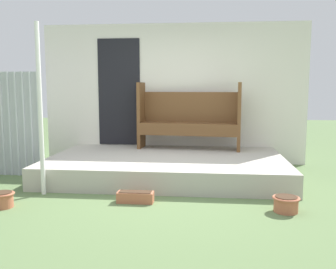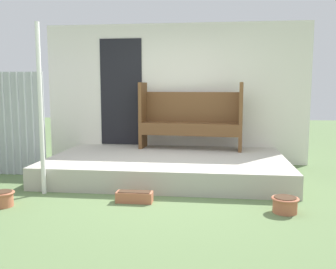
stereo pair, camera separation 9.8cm
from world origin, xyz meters
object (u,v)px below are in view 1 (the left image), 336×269
Objects in this scene: flower_pot_middle at (286,203)px; flower_pot_left at (3,199)px; planter_box_rect at (135,197)px; bench at (189,116)px; support_post at (40,110)px.

flower_pot_left is at bearing -176.88° from flower_pot_middle.
planter_box_rect is at bearing 174.49° from flower_pot_middle.
flower_pot_left is (-2.11, -2.58, -0.81)m from bench.
bench is 2.82m from flower_pot_middle.
flower_pot_left reaches higher than flower_pot_middle.
flower_pot_middle is at bearing -5.51° from planter_box_rect.
flower_pot_middle is (1.23, -2.40, -0.81)m from bench.
bench reaches higher than flower_pot_left.
planter_box_rect is at bearing 12.97° from flower_pot_left.
flower_pot_left is (-0.24, -0.59, -1.03)m from support_post.
flower_pot_middle is (3.34, 0.18, -0.00)m from flower_pot_left.
flower_pot_middle is 1.81m from planter_box_rect.
flower_pot_middle is at bearing -57.78° from bench.
flower_pot_left is at bearing -112.46° from support_post.
flower_pot_middle is 0.69× the size of planter_box_rect.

